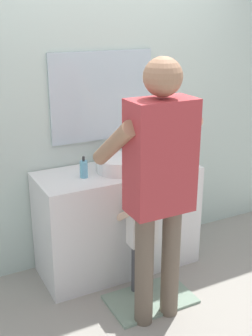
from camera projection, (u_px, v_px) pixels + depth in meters
name	position (u px, v px, depth m)	size (l,w,h in m)	color
ground_plane	(135.00, 283.00, 3.48)	(14.00, 14.00, 0.00)	#9E998E
back_wall	(100.00, 103.00, 3.54)	(4.40, 0.10, 2.70)	silver
vanity_cabinet	(118.00, 219.00, 3.59)	(1.30, 0.54, 0.87)	white
sink_basin	(118.00, 164.00, 3.40)	(0.35, 0.35, 0.11)	white
faucet	(107.00, 153.00, 3.57)	(0.18, 0.14, 0.18)	#B7BABF
toothbrush_cup	(152.00, 155.00, 3.64)	(0.07, 0.07, 0.21)	silver
soap_bottle	(84.00, 169.00, 3.26)	(0.06, 0.06, 0.17)	#66B2D1
bath_mat	(150.00, 299.00, 3.27)	(0.64, 0.40, 0.02)	gray
child_toddler	(141.00, 228.00, 3.21)	(0.28, 0.28, 0.90)	#47474C
adult_parent	(159.00, 173.00, 2.75)	(0.56, 0.59, 1.81)	#6B5B4C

